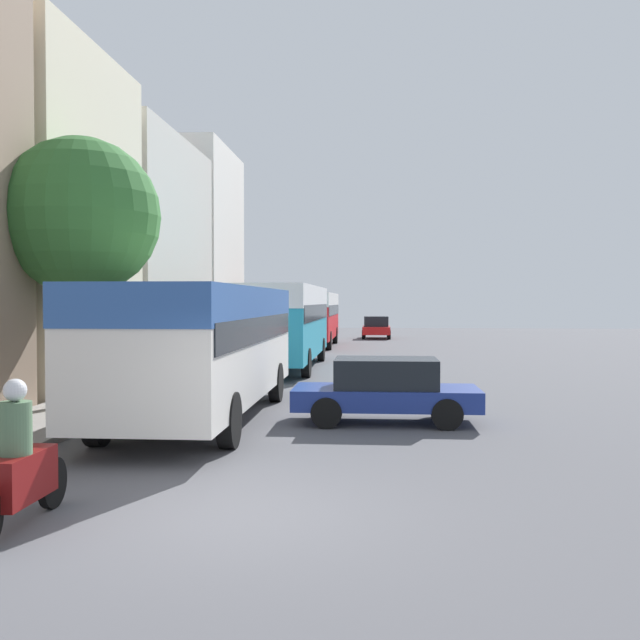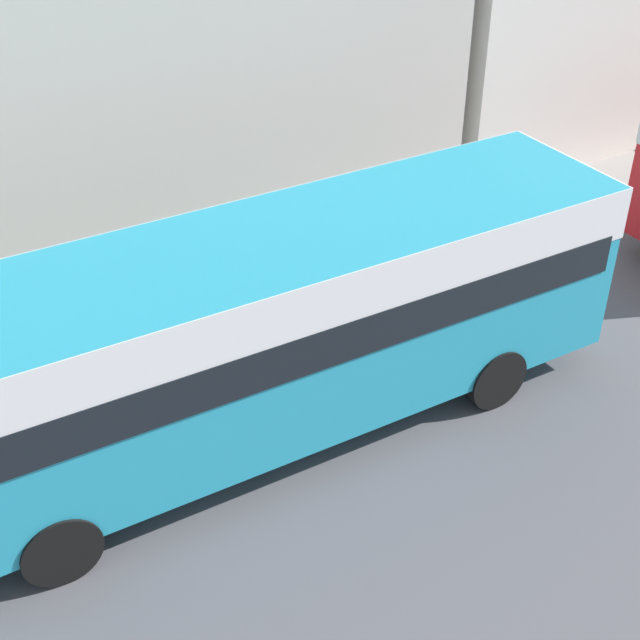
{
  "view_description": "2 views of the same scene",
  "coord_description": "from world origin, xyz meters",
  "px_view_note": "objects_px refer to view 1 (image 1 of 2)",
  "views": [
    {
      "loc": [
        1.76,
        -8.41,
        2.61
      ],
      "look_at": [
        -0.24,
        17.12,
        1.91
      ],
      "focal_mm": 40.0,
      "sensor_mm": 36.0,
      "label": 1
    },
    {
      "loc": [
        7.28,
        14.59,
        8.66
      ],
      "look_at": [
        -1.86,
        19.89,
        1.56
      ],
      "focal_mm": 50.0,
      "sensor_mm": 36.0,
      "label": 2
    }
  ],
  "objects_px": {
    "bus_lead": "(203,333)",
    "pedestrian_near_curb": "(253,328)",
    "bus_following": "(286,315)",
    "bus_third_in_line": "(312,312)",
    "motorcycle_behind_lead": "(19,470)",
    "car_crossing": "(386,389)",
    "car_far_curb": "(376,327)"
  },
  "relations": [
    {
      "from": "bus_third_in_line",
      "to": "motorcycle_behind_lead",
      "type": "bearing_deg",
      "value": -90.79
    },
    {
      "from": "bus_lead",
      "to": "motorcycle_behind_lead",
      "type": "height_order",
      "value": "bus_lead"
    },
    {
      "from": "bus_third_in_line",
      "to": "bus_lead",
      "type": "bearing_deg",
      "value": -90.37
    },
    {
      "from": "bus_lead",
      "to": "pedestrian_near_curb",
      "type": "height_order",
      "value": "bus_lead"
    },
    {
      "from": "car_crossing",
      "to": "bus_third_in_line",
      "type": "bearing_deg",
      "value": -171.38
    },
    {
      "from": "car_crossing",
      "to": "motorcycle_behind_lead",
      "type": "bearing_deg",
      "value": -29.77
    },
    {
      "from": "bus_lead",
      "to": "motorcycle_behind_lead",
      "type": "relative_size",
      "value": 4.25
    },
    {
      "from": "bus_lead",
      "to": "bus_following",
      "type": "distance_m",
      "value": 12.03
    },
    {
      "from": "bus_following",
      "to": "car_crossing",
      "type": "height_order",
      "value": "bus_following"
    },
    {
      "from": "bus_following",
      "to": "pedestrian_near_curb",
      "type": "height_order",
      "value": "bus_following"
    },
    {
      "from": "bus_lead",
      "to": "bus_third_in_line",
      "type": "relative_size",
      "value": 1.01
    },
    {
      "from": "car_crossing",
      "to": "pedestrian_near_curb",
      "type": "relative_size",
      "value": 2.42
    },
    {
      "from": "bus_lead",
      "to": "car_crossing",
      "type": "distance_m",
      "value": 4.15
    },
    {
      "from": "bus_lead",
      "to": "car_far_curb",
      "type": "relative_size",
      "value": 2.44
    },
    {
      "from": "bus_following",
      "to": "bus_third_in_line",
      "type": "bearing_deg",
      "value": 90.57
    },
    {
      "from": "motorcycle_behind_lead",
      "to": "car_crossing",
      "type": "distance_m",
      "value": 8.59
    },
    {
      "from": "bus_third_in_line",
      "to": "pedestrian_near_curb",
      "type": "bearing_deg",
      "value": 164.0
    },
    {
      "from": "bus_third_in_line",
      "to": "car_far_curb",
      "type": "bearing_deg",
      "value": 67.81
    },
    {
      "from": "bus_lead",
      "to": "motorcycle_behind_lead",
      "type": "bearing_deg",
      "value": -92.17
    },
    {
      "from": "bus_lead",
      "to": "pedestrian_near_curb",
      "type": "distance_m",
      "value": 26.43
    },
    {
      "from": "bus_following",
      "to": "car_crossing",
      "type": "xyz_separation_m",
      "value": [
        3.69,
        -12.07,
        -1.33
      ]
    },
    {
      "from": "bus_lead",
      "to": "bus_third_in_line",
      "type": "xyz_separation_m",
      "value": [
        0.16,
        25.15,
        0.08
      ]
    },
    {
      "from": "bus_lead",
      "to": "car_far_curb",
      "type": "bearing_deg",
      "value": 83.63
    },
    {
      "from": "car_crossing",
      "to": "car_far_curb",
      "type": "relative_size",
      "value": 1.01
    },
    {
      "from": "bus_lead",
      "to": "pedestrian_near_curb",
      "type": "xyz_separation_m",
      "value": [
        -3.46,
        26.19,
        -0.91
      ]
    },
    {
      "from": "car_far_curb",
      "to": "pedestrian_near_curb",
      "type": "distance_m",
      "value": 10.72
    },
    {
      "from": "motorcycle_behind_lead",
      "to": "car_far_curb",
      "type": "relative_size",
      "value": 0.57
    },
    {
      "from": "bus_third_in_line",
      "to": "bus_following",
      "type": "bearing_deg",
      "value": -89.43
    },
    {
      "from": "bus_third_in_line",
      "to": "pedestrian_near_curb",
      "type": "relative_size",
      "value": 5.84
    },
    {
      "from": "car_far_curb",
      "to": "motorcycle_behind_lead",
      "type": "bearing_deg",
      "value": -95.61
    },
    {
      "from": "motorcycle_behind_lead",
      "to": "car_crossing",
      "type": "height_order",
      "value": "motorcycle_behind_lead"
    },
    {
      "from": "pedestrian_near_curb",
      "to": "bus_following",
      "type": "bearing_deg",
      "value": -75.18
    }
  ]
}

